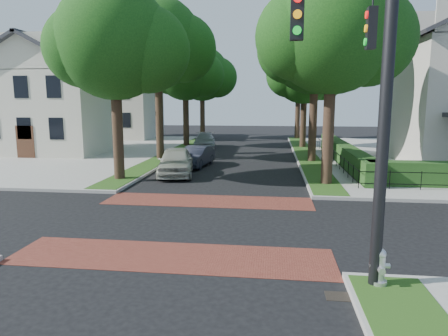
{
  "coord_description": "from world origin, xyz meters",
  "views": [
    {
      "loc": [
        2.74,
        -13.5,
        4.25
      ],
      "look_at": [
        0.79,
        2.45,
        1.6
      ],
      "focal_mm": 32.0,
      "sensor_mm": 36.0,
      "label": 1
    }
  ],
  "objects_px": {
    "traffic_signal": "(374,81)",
    "parked_car_middle": "(196,156)",
    "parked_car_front": "(176,161)",
    "parked_car_rear": "(205,141)",
    "fire_hydrant": "(380,267)"
  },
  "relations": [
    {
      "from": "traffic_signal",
      "to": "fire_hydrant",
      "type": "height_order",
      "value": "traffic_signal"
    },
    {
      "from": "parked_car_front",
      "to": "fire_hydrant",
      "type": "relative_size",
      "value": 5.42
    },
    {
      "from": "parked_car_rear",
      "to": "fire_hydrant",
      "type": "bearing_deg",
      "value": -80.78
    },
    {
      "from": "parked_car_middle",
      "to": "parked_car_rear",
      "type": "xyz_separation_m",
      "value": [
        -1.3,
        10.98,
        0.01
      ]
    },
    {
      "from": "traffic_signal",
      "to": "parked_car_rear",
      "type": "height_order",
      "value": "traffic_signal"
    },
    {
      "from": "traffic_signal",
      "to": "parked_car_middle",
      "type": "bearing_deg",
      "value": 113.12
    },
    {
      "from": "parked_car_front",
      "to": "parked_car_middle",
      "type": "distance_m",
      "value": 3.35
    },
    {
      "from": "parked_car_middle",
      "to": "fire_hydrant",
      "type": "height_order",
      "value": "parked_car_middle"
    },
    {
      "from": "traffic_signal",
      "to": "parked_car_front",
      "type": "height_order",
      "value": "traffic_signal"
    },
    {
      "from": "parked_car_middle",
      "to": "fire_hydrant",
      "type": "relative_size",
      "value": 4.64
    },
    {
      "from": "parked_car_rear",
      "to": "fire_hydrant",
      "type": "relative_size",
      "value": 5.33
    },
    {
      "from": "traffic_signal",
      "to": "fire_hydrant",
      "type": "relative_size",
      "value": 8.95
    },
    {
      "from": "parked_car_front",
      "to": "parked_car_rear",
      "type": "xyz_separation_m",
      "value": [
        -0.72,
        14.28,
        -0.13
      ]
    },
    {
      "from": "parked_car_front",
      "to": "parked_car_middle",
      "type": "bearing_deg",
      "value": 70.3
    },
    {
      "from": "traffic_signal",
      "to": "parked_car_middle",
      "type": "distance_m",
      "value": 18.74
    }
  ]
}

